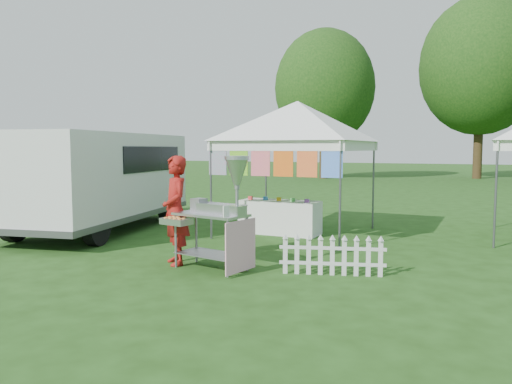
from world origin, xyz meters
The scene contains 9 objects.
ground centered at (0.00, 0.00, 0.00)m, with size 120.00×120.00×0.00m, color #1F4213.
canopy_main centered at (0.00, 3.49, 2.99)m, with size 4.24×4.24×3.45m.
tree_left centered at (-6.00, 24.00, 5.83)m, with size 6.40×6.40×9.53m.
tree_mid centered at (3.00, 28.00, 7.14)m, with size 7.60×7.60×11.52m.
donut_cart centered at (0.17, -0.32, 1.07)m, with size 1.42×0.88×1.83m.
vendor centered at (-0.73, -0.23, 0.91)m, with size 0.66×0.44×1.82m, color maroon.
cargo_van centered at (-4.41, 2.04, 1.23)m, with size 3.30×5.83×2.28m.
picket_fence centered at (1.86, 0.18, 0.29)m, with size 1.55×0.51×0.56m.
display_table centered at (-0.33, 3.30, 0.38)m, with size 1.80×0.70×0.76m, color white.
Camera 1 is at (4.05, -7.08, 1.94)m, focal length 35.00 mm.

